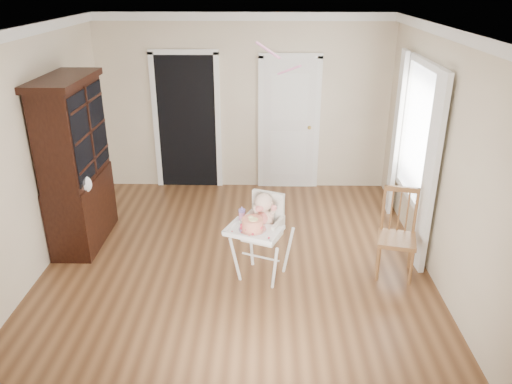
{
  "coord_description": "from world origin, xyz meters",
  "views": [
    {
      "loc": [
        0.34,
        -5.11,
        3.17
      ],
      "look_at": [
        0.24,
        -0.32,
        1.09
      ],
      "focal_mm": 35.0,
      "sensor_mm": 36.0,
      "label": 1
    }
  ],
  "objects_px": {
    "cake": "(252,224)",
    "sippy_cup": "(242,215)",
    "high_chair": "(262,228)",
    "china_cabinet": "(76,164)",
    "dining_chair": "(397,236)"
  },
  "relations": [
    {
      "from": "high_chair",
      "to": "sippy_cup",
      "type": "xyz_separation_m",
      "value": [
        -0.22,
        0.01,
        0.15
      ]
    },
    {
      "from": "high_chair",
      "to": "cake",
      "type": "distance_m",
      "value": 0.27
    },
    {
      "from": "cake",
      "to": "dining_chair",
      "type": "height_order",
      "value": "dining_chair"
    },
    {
      "from": "cake",
      "to": "sippy_cup",
      "type": "relative_size",
      "value": 1.64
    },
    {
      "from": "sippy_cup",
      "to": "china_cabinet",
      "type": "distance_m",
      "value": 2.24
    },
    {
      "from": "sippy_cup",
      "to": "china_cabinet",
      "type": "xyz_separation_m",
      "value": [
        -2.07,
        0.8,
        0.28
      ]
    },
    {
      "from": "cake",
      "to": "sippy_cup",
      "type": "bearing_deg",
      "value": 120.18
    },
    {
      "from": "dining_chair",
      "to": "sippy_cup",
      "type": "bearing_deg",
      "value": -163.6
    },
    {
      "from": "sippy_cup",
      "to": "china_cabinet",
      "type": "relative_size",
      "value": 0.08
    },
    {
      "from": "high_chair",
      "to": "china_cabinet",
      "type": "height_order",
      "value": "china_cabinet"
    },
    {
      "from": "high_chair",
      "to": "china_cabinet",
      "type": "relative_size",
      "value": 0.48
    },
    {
      "from": "high_chair",
      "to": "dining_chair",
      "type": "distance_m",
      "value": 1.54
    },
    {
      "from": "high_chair",
      "to": "cake",
      "type": "xyz_separation_m",
      "value": [
        -0.1,
        -0.2,
        0.15
      ]
    },
    {
      "from": "high_chair",
      "to": "china_cabinet",
      "type": "distance_m",
      "value": 2.47
    },
    {
      "from": "dining_chair",
      "to": "high_chair",
      "type": "bearing_deg",
      "value": -162.81
    }
  ]
}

